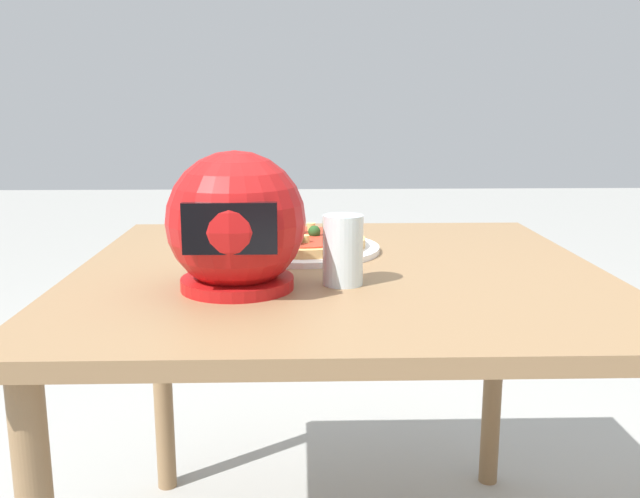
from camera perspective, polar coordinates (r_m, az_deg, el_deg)
The scene contains 5 objects.
dining_table at distance 1.35m, azimuth 1.52°, elevation -4.87°, with size 1.00×0.97×0.71m.
pizza_plate at distance 1.47m, azimuth -1.40°, elevation 0.04°, with size 0.32×0.32×0.01m, color white.
pizza at distance 1.46m, azimuth -1.58°, elevation 0.78°, with size 0.26×0.26×0.05m.
motorcycle_helmet at distance 1.16m, azimuth -6.93°, elevation 2.03°, with size 0.23×0.23×0.23m.
drinking_glass at distance 1.19m, azimuth 2.10°, elevation -0.08°, with size 0.07×0.07×0.12m, color silver.
Camera 1 is at (0.07, 1.29, 1.02)m, focal length 38.89 mm.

